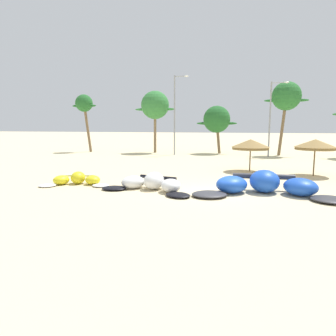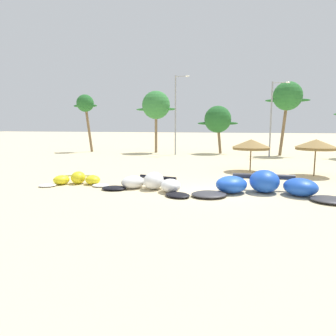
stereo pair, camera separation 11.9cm
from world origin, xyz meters
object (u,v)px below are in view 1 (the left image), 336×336
at_px(kite_left_of_center, 265,185).
at_px(palm_left, 155,105).
at_px(lamppost_west_center, 272,115).
at_px(palm_center_left, 286,97).
at_px(palm_leftmost, 84,105).
at_px(lamppost_west, 176,111).
at_px(palm_left_of_gap, 217,120).
at_px(beach_umbrella_middle, 315,144).
at_px(kite_far_left, 77,180).
at_px(beach_umbrella_near_van, 251,144).
at_px(kite_left, 152,184).

height_order(kite_left_of_center, palm_left, palm_left).
relative_size(palm_left, lamppost_west_center, 0.95).
bearing_deg(palm_center_left, palm_leftmost, -178.31).
distance_m(kite_left_of_center, palm_leftmost, 32.41).
bearing_deg(lamppost_west, palm_center_left, 9.43).
relative_size(palm_leftmost, palm_left_of_gap, 1.27).
relative_size(beach_umbrella_middle, palm_center_left, 0.33).
height_order(kite_far_left, beach_umbrella_middle, beach_umbrella_middle).
bearing_deg(palm_center_left, kite_left_of_center, -99.72).
distance_m(beach_umbrella_near_van, lamppost_west_center, 13.09).
distance_m(kite_left_of_center, lamppost_west, 23.31).
xyz_separation_m(palm_left_of_gap, palm_center_left, (8.45, -0.81, 2.72)).
xyz_separation_m(palm_leftmost, palm_left_of_gap, (18.34, 1.60, -2.11)).
height_order(palm_leftmost, lamppost_west, lamppost_west).
bearing_deg(palm_left_of_gap, beach_umbrella_near_van, -75.59).
relative_size(beach_umbrella_near_van, palm_leftmost, 0.39).
bearing_deg(beach_umbrella_near_van, kite_far_left, -142.78).
xyz_separation_m(beach_umbrella_near_van, palm_leftmost, (-22.28, 13.73, 4.37)).
bearing_deg(beach_umbrella_middle, kite_left_of_center, -119.12).
bearing_deg(lamppost_west, beach_umbrella_middle, -44.75).
relative_size(palm_center_left, lamppost_west_center, 1.03).
height_order(kite_far_left, palm_left_of_gap, palm_left_of_gap).
distance_m(beach_umbrella_near_van, beach_umbrella_middle, 4.78).
xyz_separation_m(kite_left, beach_umbrella_middle, (10.51, 7.82, 1.97)).
height_order(beach_umbrella_near_van, palm_leftmost, palm_leftmost).
distance_m(palm_left, palm_left_of_gap, 8.52).
xyz_separation_m(kite_left, lamppost_west, (-3.02, 21.22, 5.12)).
relative_size(beach_umbrella_middle, lamppost_west, 0.30).
distance_m(kite_far_left, palm_center_left, 28.53).
xyz_separation_m(kite_far_left, palm_left_of_gap, (7.09, 23.71, 4.19)).
relative_size(palm_left_of_gap, palm_center_left, 0.70).
xyz_separation_m(palm_left_of_gap, lamppost_west, (-4.94, -3.04, 1.01)).
xyz_separation_m(kite_far_left, lamppost_west, (2.16, 20.67, 5.21)).
relative_size(beach_umbrella_near_van, beach_umbrella_middle, 1.03).
height_order(kite_left, kite_left_of_center, kite_left_of_center).
relative_size(kite_left, palm_center_left, 0.64).
bearing_deg(palm_leftmost, palm_center_left, 1.69).
relative_size(kite_left, palm_leftmost, 0.72).
bearing_deg(kite_left, palm_left, 105.12).
xyz_separation_m(beach_umbrella_middle, palm_left, (-16.86, 15.71, 4.04)).
bearing_deg(palm_leftmost, lamppost_west, -6.11).
relative_size(kite_left_of_center, lamppost_west_center, 0.95).
height_order(kite_far_left, beach_umbrella_near_van, beach_umbrella_near_van).
distance_m(kite_far_left, lamppost_west, 21.43).
relative_size(kite_left, palm_left_of_gap, 0.91).
bearing_deg(palm_left_of_gap, palm_leftmost, -175.01).
bearing_deg(palm_leftmost, beach_umbrella_middle, -28.86).
height_order(palm_center_left, lamppost_west, lamppost_west).
relative_size(palm_center_left, lamppost_west, 0.91).
height_order(palm_left_of_gap, lamppost_west, lamppost_west).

